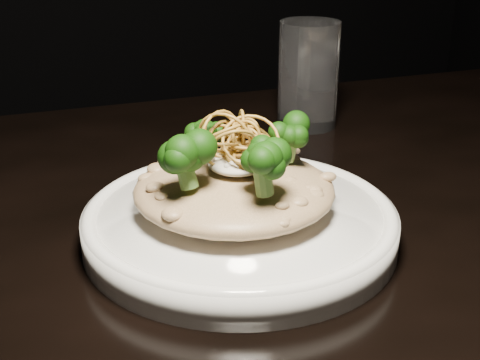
# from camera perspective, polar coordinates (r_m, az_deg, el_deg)

# --- Properties ---
(table) EXTENTS (1.10, 0.80, 0.75)m
(table) POSITION_cam_1_polar(r_m,az_deg,el_deg) (0.67, 7.27, -8.98)
(table) COLOR black
(table) RESTS_ON ground
(plate) EXTENTS (0.26, 0.26, 0.03)m
(plate) POSITION_cam_1_polar(r_m,az_deg,el_deg) (0.56, 0.00, -3.89)
(plate) COLOR white
(plate) RESTS_ON table
(risotto) EXTENTS (0.17, 0.17, 0.04)m
(risotto) POSITION_cam_1_polar(r_m,az_deg,el_deg) (0.55, -0.51, -0.80)
(risotto) COLOR brown
(risotto) RESTS_ON plate
(broccoli) EXTENTS (0.11, 0.11, 0.04)m
(broccoli) POSITION_cam_1_polar(r_m,az_deg,el_deg) (0.53, -0.18, 2.61)
(broccoli) COLOR black
(broccoli) RESTS_ON risotto
(cheese) EXTENTS (0.05, 0.05, 0.01)m
(cheese) POSITION_cam_1_polar(r_m,az_deg,el_deg) (0.54, -0.21, 1.48)
(cheese) COLOR silver
(cheese) RESTS_ON risotto
(shallots) EXTENTS (0.05, 0.05, 0.03)m
(shallots) POSITION_cam_1_polar(r_m,az_deg,el_deg) (0.53, -0.33, 3.75)
(shallots) COLOR brown
(shallots) RESTS_ON cheese
(drinking_glass) EXTENTS (0.09, 0.09, 0.13)m
(drinking_glass) POSITION_cam_1_polar(r_m,az_deg,el_deg) (0.83, 5.85, 8.91)
(drinking_glass) COLOR white
(drinking_glass) RESTS_ON table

